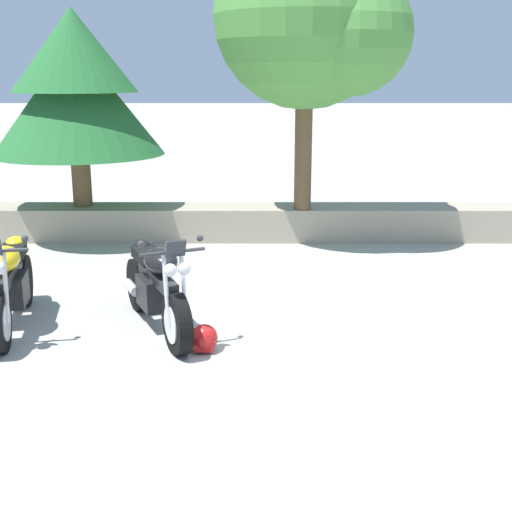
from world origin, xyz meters
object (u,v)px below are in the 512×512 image
(motorcycle_black_centre, at_px, (155,288))
(pine_tree_far_left, at_px, (73,86))
(rider_helmet, at_px, (202,339))
(motorcycle_yellow_near_left, at_px, (7,285))
(leafy_tree_mid_left, at_px, (313,20))

(motorcycle_black_centre, xyz_separation_m, pine_tree_far_left, (-1.86, 4.34, 2.04))
(motorcycle_black_centre, distance_m, rider_helmet, 0.88)
(motorcycle_yellow_near_left, relative_size, motorcycle_black_centre, 1.06)
(motorcycle_yellow_near_left, bearing_deg, rider_helmet, -17.30)
(motorcycle_black_centre, relative_size, pine_tree_far_left, 0.61)
(pine_tree_far_left, distance_m, leafy_tree_mid_left, 3.97)
(rider_helmet, xyz_separation_m, pine_tree_far_left, (-2.40, 4.93, 2.39))
(rider_helmet, height_order, pine_tree_far_left, pine_tree_far_left)
(pine_tree_far_left, xyz_separation_m, leafy_tree_mid_left, (3.83, -0.39, 0.98))
(leafy_tree_mid_left, bearing_deg, motorcycle_yellow_near_left, -132.85)
(leafy_tree_mid_left, bearing_deg, motorcycle_black_centre, -116.45)
(motorcycle_black_centre, relative_size, leafy_tree_mid_left, 0.44)
(motorcycle_yellow_near_left, distance_m, rider_helmet, 2.30)
(rider_helmet, bearing_deg, motorcycle_yellow_near_left, 162.70)
(motorcycle_black_centre, bearing_deg, rider_helmet, -47.39)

